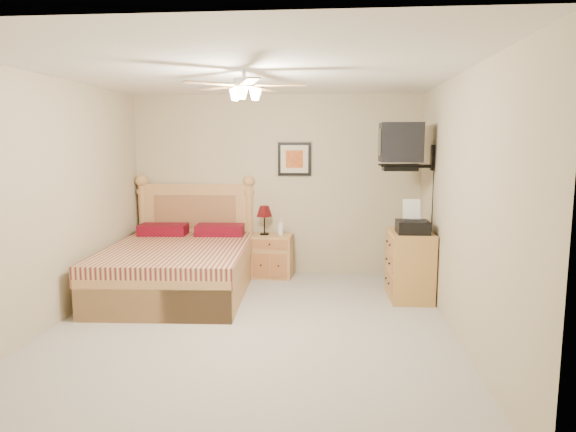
% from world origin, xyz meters
% --- Properties ---
extents(floor, '(4.50, 4.50, 0.00)m').
position_xyz_m(floor, '(0.00, 0.00, 0.00)').
color(floor, '#A29C93').
rests_on(floor, ground).
extents(ceiling, '(4.00, 4.50, 0.04)m').
position_xyz_m(ceiling, '(0.00, 0.00, 2.50)').
color(ceiling, white).
rests_on(ceiling, ground).
extents(wall_back, '(4.00, 0.04, 2.50)m').
position_xyz_m(wall_back, '(0.00, 2.25, 1.25)').
color(wall_back, tan).
rests_on(wall_back, ground).
extents(wall_front, '(4.00, 0.04, 2.50)m').
position_xyz_m(wall_front, '(0.00, -2.25, 1.25)').
color(wall_front, tan).
rests_on(wall_front, ground).
extents(wall_left, '(0.04, 4.50, 2.50)m').
position_xyz_m(wall_left, '(-2.00, 0.00, 1.25)').
color(wall_left, tan).
rests_on(wall_left, ground).
extents(wall_right, '(0.04, 4.50, 2.50)m').
position_xyz_m(wall_right, '(2.00, 0.00, 1.25)').
color(wall_right, tan).
rests_on(wall_right, ground).
extents(bed, '(1.76, 2.25, 1.40)m').
position_xyz_m(bed, '(-1.08, 1.12, 0.70)').
color(bed, tan).
rests_on(bed, ground).
extents(nightstand, '(0.56, 0.43, 0.59)m').
position_xyz_m(nightstand, '(-0.02, 2.00, 0.29)').
color(nightstand, '#BA7846').
rests_on(nightstand, ground).
extents(table_lamp, '(0.27, 0.27, 0.40)m').
position_xyz_m(table_lamp, '(-0.13, 2.02, 0.79)').
color(table_lamp, '#500A0D').
rests_on(table_lamp, nightstand).
extents(lotion_bottle, '(0.10, 0.10, 0.22)m').
position_xyz_m(lotion_bottle, '(0.10, 2.01, 0.70)').
color(lotion_bottle, white).
rests_on(lotion_bottle, nightstand).
extents(framed_picture, '(0.46, 0.04, 0.46)m').
position_xyz_m(framed_picture, '(0.27, 2.23, 1.62)').
color(framed_picture, black).
rests_on(framed_picture, wall_back).
extents(dresser, '(0.50, 0.71, 0.81)m').
position_xyz_m(dresser, '(1.73, 1.16, 0.41)').
color(dresser, '#AE7838').
rests_on(dresser, ground).
extents(fax_machine, '(0.37, 0.39, 0.38)m').
position_xyz_m(fax_machine, '(1.73, 1.03, 1.00)').
color(fax_machine, black).
rests_on(fax_machine, dresser).
extents(magazine_lower, '(0.29, 0.34, 0.03)m').
position_xyz_m(magazine_lower, '(1.75, 1.45, 0.83)').
color(magazine_lower, '#C0AF97').
rests_on(magazine_lower, dresser).
extents(magazine_upper, '(0.24, 0.31, 0.02)m').
position_xyz_m(magazine_upper, '(1.77, 1.46, 0.85)').
color(magazine_upper, tan).
rests_on(magazine_upper, magazine_lower).
extents(wall_tv, '(0.56, 0.46, 0.58)m').
position_xyz_m(wall_tv, '(1.75, 1.34, 1.81)').
color(wall_tv, black).
rests_on(wall_tv, wall_right).
extents(ceiling_fan, '(1.14, 1.14, 0.28)m').
position_xyz_m(ceiling_fan, '(0.00, -0.20, 2.36)').
color(ceiling_fan, white).
rests_on(ceiling_fan, ceiling).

